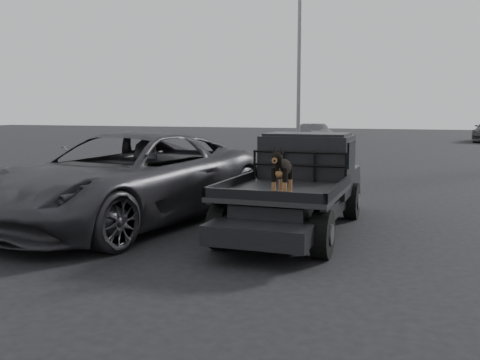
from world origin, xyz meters
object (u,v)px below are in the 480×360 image
(parked_suv, at_px, (127,178))
(distant_car_a, at_px, (315,134))
(flatbed_ute, at_px, (296,207))
(dog, at_px, (282,172))

(parked_suv, xyz_separation_m, distant_car_a, (-1.70, 26.63, -0.23))
(flatbed_ute, relative_size, dog, 7.30)
(flatbed_ute, xyz_separation_m, distant_car_a, (-5.04, 26.20, 0.22))
(dog, xyz_separation_m, distant_car_a, (-5.17, 27.69, -0.61))
(flatbed_ute, bearing_deg, distant_car_a, 100.89)
(flatbed_ute, xyz_separation_m, parked_suv, (-3.34, -0.43, 0.45))
(dog, bearing_deg, flatbed_ute, 95.11)
(flatbed_ute, height_order, distant_car_a, distant_car_a)
(parked_suv, relative_size, distant_car_a, 1.59)
(distant_car_a, bearing_deg, parked_suv, -116.48)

